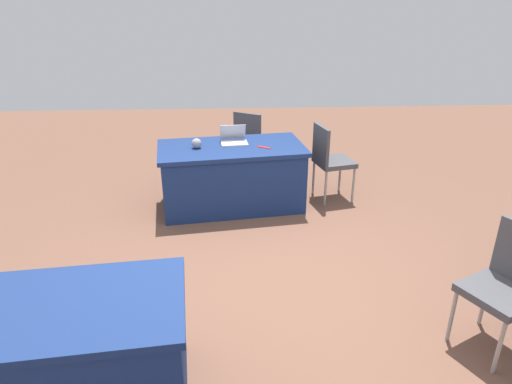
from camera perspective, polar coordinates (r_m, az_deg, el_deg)
ground_plane at (r=4.12m, az=2.02°, el=-12.26°), size 14.40×14.40×0.00m
table_foreground at (r=5.53m, az=-3.08°, el=2.04°), size 1.84×1.13×0.77m
table_mid_right at (r=3.13m, az=-22.29°, el=-18.73°), size 1.49×0.98×0.77m
chair_tucked_right at (r=3.71m, az=29.24°, el=-9.90°), size 0.59×0.59×0.96m
chair_aisle at (r=5.72m, az=9.30°, el=4.35°), size 0.53×0.53×0.97m
chair_by_pillar at (r=6.47m, az=-0.56°, el=6.70°), size 0.60×0.60×0.94m
laptop_silver at (r=5.52m, az=-2.83°, el=6.64°), size 0.35×0.32×0.21m
yarn_ball at (r=5.35m, az=-7.55°, el=6.13°), size 0.12×0.12×0.12m
scissors_red at (r=5.34m, az=1.02°, el=5.68°), size 0.17×0.13×0.01m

